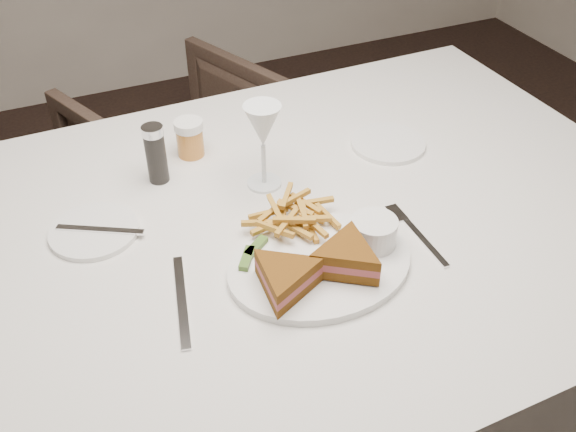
{
  "coord_description": "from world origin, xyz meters",
  "views": [
    {
      "loc": [
        -0.18,
        -0.47,
        1.5
      ],
      "look_at": [
        0.17,
        0.33,
        0.8
      ],
      "focal_mm": 40.0,
      "sensor_mm": 36.0,
      "label": 1
    }
  ],
  "objects": [
    {
      "name": "chair_far",
      "position": [
        0.23,
        1.34,
        0.31
      ],
      "size": [
        0.77,
        0.75,
        0.62
      ],
      "primitive_type": "imported",
      "rotation": [
        0.0,
        0.0,
        3.53
      ],
      "color": "#45342A",
      "rests_on": "ground"
    },
    {
      "name": "table",
      "position": [
        0.17,
        0.38,
        0.38
      ],
      "size": [
        1.54,
        1.04,
        0.75
      ],
      "primitive_type": "cube",
      "rotation": [
        0.0,
        0.0,
        0.02
      ],
      "color": "silver",
      "rests_on": "ground"
    },
    {
      "name": "table_setting",
      "position": [
        0.17,
        0.33,
        0.79
      ],
      "size": [
        0.8,
        0.64,
        0.18
      ],
      "color": "white",
      "rests_on": "table"
    }
  ]
}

